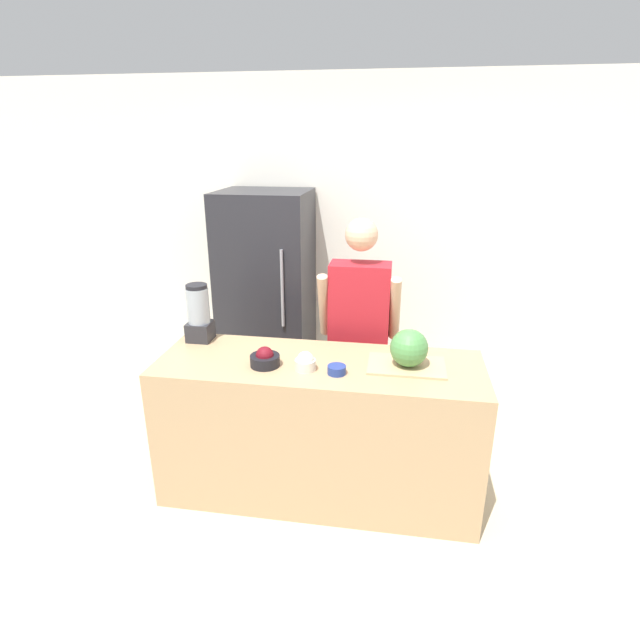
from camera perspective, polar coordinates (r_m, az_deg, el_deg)
The scene contains 11 objects.
ground_plane at distance 3.13m, azimuth -1.14°, elevation -22.29°, with size 14.00×14.00×0.00m, color beige.
wall_back at distance 4.35m, azimuth 3.47°, elevation 9.39°, with size 8.00×0.06×2.60m.
counter_island at distance 3.12m, azimuth -0.10°, elevation -12.24°, with size 1.90×0.65×0.88m.
refrigerator at distance 4.21m, azimuth -6.06°, elevation 2.77°, with size 0.72×0.68×1.72m.
person at distance 3.42m, azimuth 4.44°, elevation -1.73°, with size 0.54×0.26×1.63m.
cutting_board at distance 2.89m, azimuth 9.85°, elevation -5.16°, with size 0.44×0.29×0.01m.
watermelon at distance 2.83m, azimuth 10.14°, elevation -3.17°, with size 0.21×0.21×0.21m.
bowl_cherries at distance 2.86m, azimuth -6.32°, elevation -4.41°, with size 0.17×0.17×0.12m.
bowl_cream at distance 2.79m, azimuth -1.69°, elevation -4.84°, with size 0.12×0.12×0.11m.
bowl_small_blue at distance 2.76m, azimuth 1.92°, elevation -5.71°, with size 0.10×0.10×0.05m.
blender at distance 3.24m, azimuth -13.69°, elevation 0.69°, with size 0.15×0.15×0.37m.
Camera 1 is at (0.43, -2.27, 2.11)m, focal length 28.00 mm.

